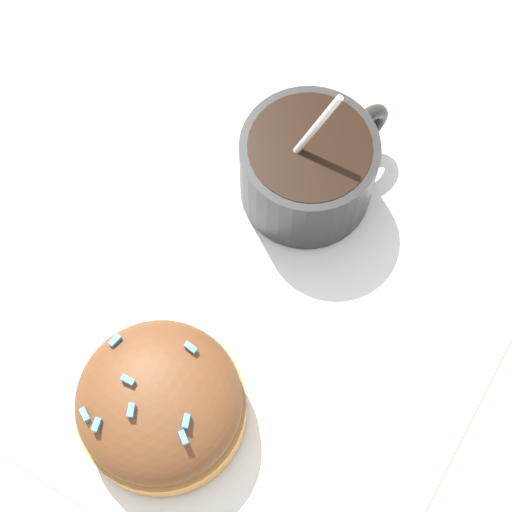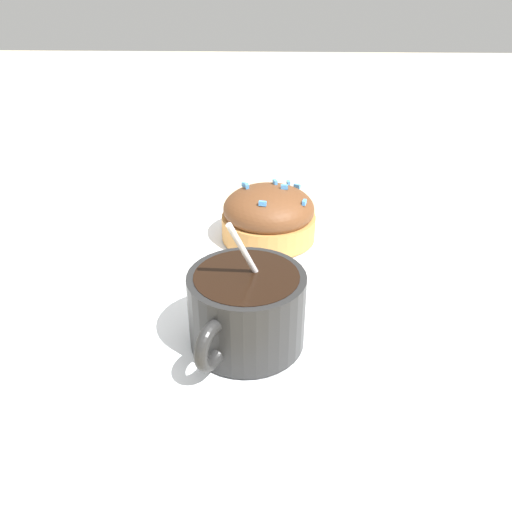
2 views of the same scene
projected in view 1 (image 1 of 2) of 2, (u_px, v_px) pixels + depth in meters
The scene contains 4 objects.
ground_plane at pixel (248, 300), 0.52m from camera, with size 3.00×3.00×0.00m, color #C6B793.
paper_napkin at pixel (248, 300), 0.52m from camera, with size 0.33×0.32×0.00m.
coffee_cup at pixel (308, 165), 0.52m from camera, with size 0.10×0.08×0.10m.
frosted_pastry at pixel (160, 404), 0.47m from camera, with size 0.09×0.09×0.06m.
Camera 1 is at (-0.15, -0.08, 0.49)m, focal length 60.00 mm.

